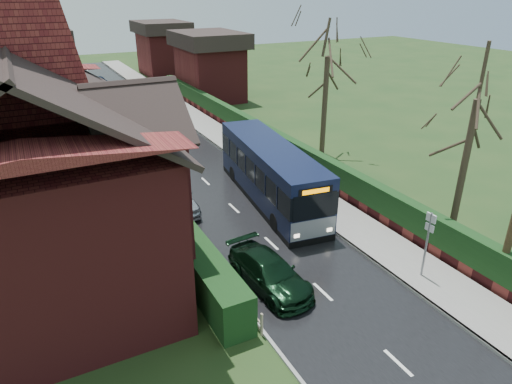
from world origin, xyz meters
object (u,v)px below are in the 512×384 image
brick_house (36,165)px  car_green (269,272)px  bus (271,174)px  bus_stop_sign (428,236)px  car_silver (173,196)px

brick_house → car_green: size_ratio=3.45×
bus → bus_stop_sign: bearing=-71.6°
car_silver → bus_stop_sign: 12.46m
bus → car_silver: size_ratio=2.37×
car_green → bus_stop_sign: size_ratio=1.47×
bus_stop_sign → bus: bearing=100.6°
car_silver → car_green: (1.20, -8.09, -0.13)m
bus → brick_house: bearing=-166.4°
brick_house → car_green: 9.75m
car_green → brick_house: bearing=137.0°
brick_house → bus: brick_house is taller
brick_house → bus_stop_sign: (12.73, -7.78, -2.48)m
bus → car_green: size_ratio=2.44×
car_silver → bus_stop_sign: bearing=-57.3°
bus → car_silver: (-5.00, 1.37, -0.78)m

